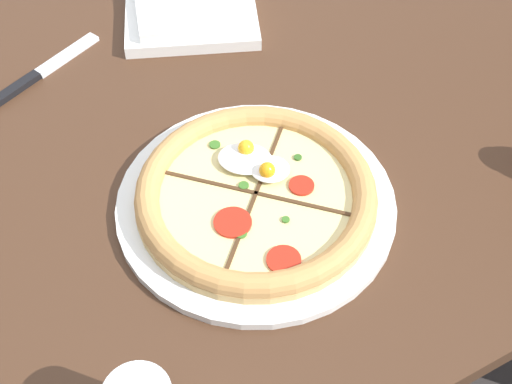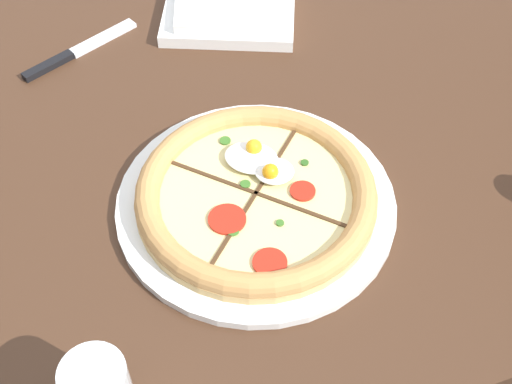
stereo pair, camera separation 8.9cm
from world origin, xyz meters
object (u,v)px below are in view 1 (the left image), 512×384
at_px(dining_table, 228,172).
at_px(napkin_folded, 191,12).
at_px(knife_main, 45,70).
at_px(pizza, 256,197).

relative_size(dining_table, napkin_folded, 5.32).
bearing_deg(knife_main, pizza, -91.39).
xyz_separation_m(dining_table, napkin_folded, (0.06, 0.25, 0.12)).
height_order(pizza, napkin_folded, pizza).
bearing_deg(dining_table, knife_main, 128.65).
xyz_separation_m(pizza, knife_main, (-0.16, 0.39, -0.02)).
distance_m(dining_table, knife_main, 0.32).
height_order(dining_table, pizza, pizza).
bearing_deg(knife_main, napkin_folded, -21.05).
height_order(napkin_folded, knife_main, napkin_folded).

